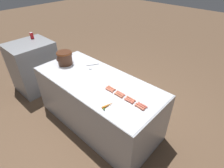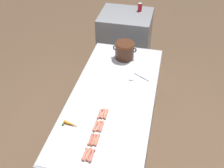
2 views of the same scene
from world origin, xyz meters
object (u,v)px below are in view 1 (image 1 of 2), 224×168
at_px(serving_spoon, 91,67).
at_px(soda_can, 32,36).
at_px(hot_dog_7, 110,89).
at_px(hot_dog_11, 112,88).
at_px(hot_dog_3, 109,90).
at_px(hot_dog_1, 128,101).
at_px(back_cabinet, 34,67).
at_px(carrot, 108,105).
at_px(hot_dog_6, 120,94).
at_px(hot_dog_2, 118,95).
at_px(hot_dog_8, 143,105).
at_px(hot_dog_4, 141,106).
at_px(bean_pot, 65,57).
at_px(hot_dog_5, 130,100).
at_px(hot_dog_10, 121,93).
at_px(hot_dog_0, 139,107).
at_px(hot_dog_9, 131,98).

height_order(serving_spoon, soda_can, soda_can).
xyz_separation_m(hot_dog_7, soda_can, (0.04, 2.21, 0.20)).
relative_size(hot_dog_11, soda_can, 1.14).
distance_m(hot_dog_11, soda_can, 2.22).
bearing_deg(hot_dog_3, hot_dog_7, 19.01).
height_order(hot_dog_1, hot_dog_3, same).
bearing_deg(back_cabinet, carrot, -92.99).
bearing_deg(hot_dog_6, serving_spoon, 74.76).
xyz_separation_m(hot_dog_2, hot_dog_3, (-0.00, 0.17, 0.00)).
height_order(hot_dog_1, serving_spoon, hot_dog_1).
bearing_deg(hot_dog_11, carrot, -144.61).
bearing_deg(hot_dog_8, hot_dog_4, 166.18).
xyz_separation_m(hot_dog_2, hot_dog_7, (0.03, 0.18, 0.00)).
height_order(hot_dog_4, hot_dog_7, same).
xyz_separation_m(hot_dog_8, bean_pot, (-0.02, 1.58, 0.11)).
distance_m(hot_dog_5, serving_spoon, 1.02).
relative_size(hot_dog_10, carrot, 0.79).
bearing_deg(hot_dog_0, soda_can, 88.45).
xyz_separation_m(hot_dog_5, hot_dog_7, (0.00, 0.35, 0.00)).
bearing_deg(hot_dog_5, hot_dog_2, 100.17).
height_order(hot_dog_2, hot_dog_8, same).
relative_size(hot_dog_5, hot_dog_11, 1.00).
bearing_deg(back_cabinet, soda_can, 41.58).
xyz_separation_m(hot_dog_4, hot_dog_5, (-0.00, 0.16, 0.00)).
height_order(hot_dog_1, soda_can, soda_can).
bearing_deg(hot_dog_11, hot_dog_6, -100.49).
xyz_separation_m(carrot, soda_can, (0.31, 2.42, 0.20)).
relative_size(back_cabinet, hot_dog_1, 7.14).
relative_size(hot_dog_3, hot_dog_11, 1.00).
bearing_deg(hot_dog_0, hot_dog_9, 69.81).
bearing_deg(hot_dog_2, hot_dog_10, 7.97).
xyz_separation_m(hot_dog_0, hot_dog_7, (0.03, 0.51, 0.00)).
relative_size(hot_dog_7, hot_dog_8, 1.00).
relative_size(hot_dog_1, hot_dog_6, 1.00).
bearing_deg(hot_dog_5, hot_dog_10, 80.79).
bearing_deg(serving_spoon, hot_dog_0, -102.42).
bearing_deg(hot_dog_4, back_cabinet, 93.37).
bearing_deg(hot_dog_0, back_cabinet, 92.62).
xyz_separation_m(hot_dog_9, bean_pot, (-0.02, 1.40, 0.11)).
bearing_deg(bean_pot, hot_dog_2, -92.21).
distance_m(hot_dog_3, bean_pot, 1.08).
relative_size(hot_dog_4, bean_pot, 0.46).
height_order(hot_dog_1, hot_dog_7, same).
distance_m(hot_dog_11, carrot, 0.37).
xyz_separation_m(bean_pot, carrot, (-0.28, -1.28, -0.11)).
bearing_deg(back_cabinet, hot_dog_1, -87.12).
bearing_deg(hot_dog_4, serving_spoon, 79.10).
height_order(hot_dog_6, soda_can, soda_can).
relative_size(hot_dog_5, soda_can, 1.14).
relative_size(hot_dog_7, hot_dog_11, 1.00).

